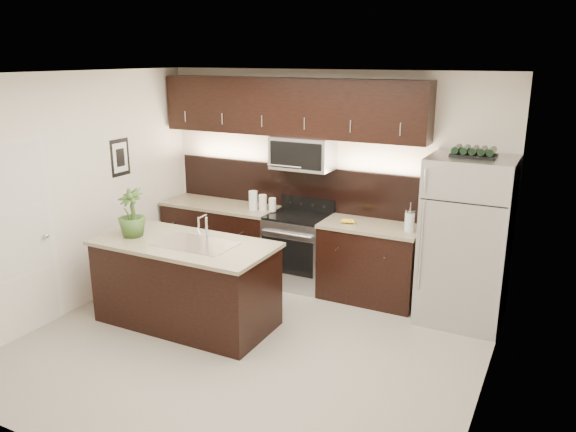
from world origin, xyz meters
name	(u,v)px	position (x,y,z in m)	size (l,w,h in m)	color
ground	(248,346)	(0.00, 0.00, 0.00)	(4.50, 4.50, 0.00)	gray
room_walls	(232,184)	(-0.11, -0.04, 1.70)	(4.52, 4.02, 2.71)	silver
counter_run	(284,247)	(-0.46, 1.69, 0.47)	(3.51, 0.65, 0.94)	black
upper_fixtures	(291,116)	(-0.43, 1.84, 2.14)	(3.49, 0.40, 1.66)	black
island	(186,283)	(-0.87, 0.17, 0.47)	(1.96, 0.96, 0.94)	black
sink_faucet	(196,242)	(-0.72, 0.18, 0.96)	(0.84, 0.50, 0.28)	silver
refrigerator	(466,241)	(1.80, 1.63, 0.92)	(0.89, 0.80, 1.84)	#B2B2B7
wine_rack	(474,152)	(1.80, 1.63, 1.89)	(0.46, 0.28, 0.11)	black
plant	(131,213)	(-1.49, 0.07, 1.21)	(0.30, 0.30, 0.53)	#365522
canisters	(260,202)	(-0.78, 1.65, 1.05)	(0.37, 0.13, 0.25)	silver
french_press	(410,221)	(1.17, 1.64, 1.06)	(0.11, 0.11, 0.33)	silver
bananas	(344,221)	(0.39, 1.61, 0.97)	(0.18, 0.14, 0.05)	gold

